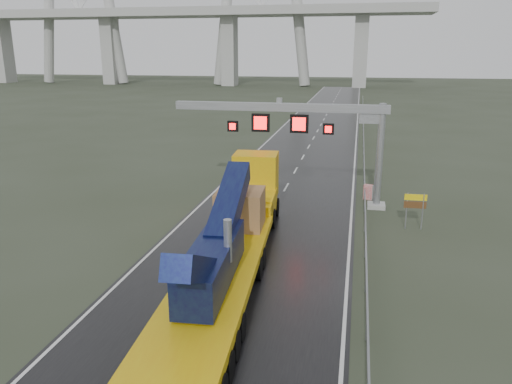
% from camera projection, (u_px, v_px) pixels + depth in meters
% --- Properties ---
extents(ground, '(400.00, 400.00, 0.00)m').
position_uv_depth(ground, '(204.00, 336.00, 19.07)').
color(ground, '#303726').
rests_on(ground, ground).
extents(road, '(11.00, 200.00, 0.02)m').
position_uv_depth(road, '(309.00, 147.00, 56.78)').
color(road, black).
rests_on(road, ground).
extents(guardrail, '(0.20, 140.00, 1.40)m').
position_uv_depth(guardrail, '(364.00, 161.00, 45.98)').
color(guardrail, gray).
rests_on(guardrail, ground).
extents(sign_gantry, '(14.90, 1.20, 7.42)m').
position_uv_depth(sign_gantry, '(310.00, 125.00, 34.10)').
color(sign_gantry, '#AAABA6').
rests_on(sign_gantry, ground).
extents(heavy_haul_truck, '(4.48, 21.44, 5.00)m').
position_uv_depth(heavy_haul_truck, '(236.00, 225.00, 25.55)').
color(heavy_haul_truck, gold).
rests_on(heavy_haul_truck, ground).
extents(exit_sign_pair, '(1.32, 0.11, 2.25)m').
position_uv_depth(exit_sign_pair, '(415.00, 204.00, 30.12)').
color(exit_sign_pair, gray).
rests_on(exit_sign_pair, ground).
extents(striped_barrier, '(0.72, 0.51, 1.09)m').
position_uv_depth(striped_barrier, '(368.00, 192.00, 36.55)').
color(striped_barrier, red).
rests_on(striped_barrier, ground).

